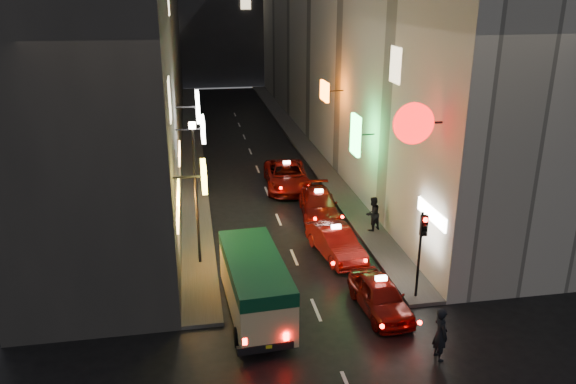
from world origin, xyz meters
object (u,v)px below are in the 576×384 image
minibus (255,280)px  traffic_light (422,238)px  taxi_near (380,293)px  pedestrian_crossing (441,331)px  lamp_post (196,185)px

minibus → traffic_light: (6.29, -0.02, 1.20)m
taxi_near → pedestrian_crossing: size_ratio=2.32×
minibus → traffic_light: traffic_light is taller
minibus → taxi_near: 4.70m
traffic_light → pedestrian_crossing: bearing=-101.2°
traffic_light → lamp_post: size_ratio=0.56×
pedestrian_crossing → traffic_light: 3.96m
traffic_light → taxi_near: bearing=-165.1°
lamp_post → pedestrian_crossing: bearing=-47.1°
minibus → taxi_near: minibus is taller
pedestrian_crossing → taxi_near: bearing=13.4°
pedestrian_crossing → lamp_post: lamp_post is taller
pedestrian_crossing → traffic_light: traffic_light is taller
minibus → pedestrian_crossing: bearing=-32.5°
taxi_near → minibus: bearing=174.2°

